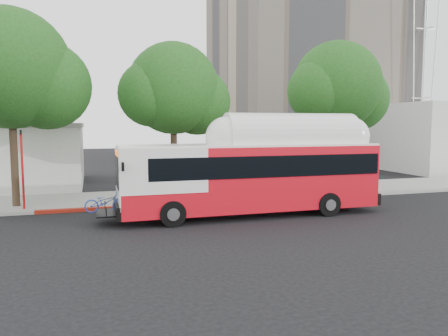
% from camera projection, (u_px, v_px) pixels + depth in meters
% --- Properties ---
extents(ground, '(120.00, 120.00, 0.00)m').
position_uv_depth(ground, '(222.00, 220.00, 18.97)').
color(ground, black).
rests_on(ground, ground).
extents(sidewalk, '(60.00, 5.00, 0.15)m').
position_uv_depth(sidewalk, '(190.00, 195.00, 25.15)').
color(sidewalk, gray).
rests_on(sidewalk, ground).
extents(curb_strip, '(60.00, 0.30, 0.15)m').
position_uv_depth(curb_strip, '(201.00, 203.00, 22.68)').
color(curb_strip, gray).
rests_on(curb_strip, ground).
extents(red_curb_segment, '(10.00, 0.32, 0.16)m').
position_uv_depth(red_curb_segment, '(143.00, 206.00, 21.81)').
color(red_curb_segment, maroon).
rests_on(red_curb_segment, ground).
extents(street_tree_left, '(6.67, 5.80, 9.74)m').
position_uv_depth(street_tree_left, '(21.00, 74.00, 21.13)').
color(street_tree_left, '#2D2116').
rests_on(street_tree_left, ground).
extents(street_tree_mid, '(5.75, 5.00, 8.62)m').
position_uv_depth(street_tree_mid, '(180.00, 93.00, 23.98)').
color(street_tree_mid, '#2D2116').
rests_on(street_tree_mid, ground).
extents(street_tree_right, '(6.21, 5.40, 9.18)m').
position_uv_depth(street_tree_right, '(343.00, 90.00, 26.66)').
color(street_tree_right, '#2D2116').
rests_on(street_tree_right, ground).
extents(apartment_tower, '(18.00, 18.00, 37.00)m').
position_uv_depth(apartment_tower, '(304.00, 4.00, 49.07)').
color(apartment_tower, gray).
rests_on(apartment_tower, ground).
extents(transit_bus, '(12.72, 2.76, 3.76)m').
position_uv_depth(transit_bus, '(253.00, 177.00, 19.91)').
color(transit_bus, red).
rests_on(transit_bus, ground).
extents(signal_pole, '(0.11, 0.37, 3.91)m').
position_uv_depth(signal_pole, '(22.00, 170.00, 20.63)').
color(signal_pole, '#B51413').
rests_on(signal_pole, ground).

